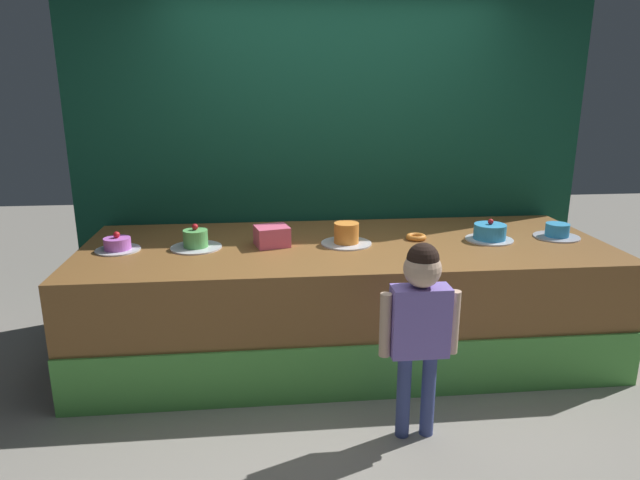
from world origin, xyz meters
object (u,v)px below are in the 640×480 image
Objects in this scene: child_figure at (420,315)px; donut at (416,237)px; cake_center at (346,235)px; cake_right at (490,233)px; cake_far_right at (557,232)px; pink_box at (272,236)px; cake_left at (196,241)px; cake_far_left at (118,245)px.

child_figure reaches higher than donut.
child_figure is 3.18× the size of cake_center.
cake_right is 1.03× the size of cake_far_right.
cake_right is at bearing -0.29° from cake_center.
cake_right is at bearing -0.68° from pink_box.
donut is at bearing 172.25° from cake_right.
pink_box is 0.50m from cake_left.
donut is at bearing 76.06° from child_figure.
cake_left reaches higher than cake_center.
child_figure is 1.12m from donut.
cake_center reaches higher than cake_far_right.
pink_box is 1.50m from cake_right.
cake_far_right is (1.50, 0.02, -0.02)m from cake_center.
cake_far_left is at bearing -179.26° from pink_box.
cake_left is at bearing -177.74° from donut.
child_figure reaches higher than cake_right.
pink_box is (-0.73, 1.03, 0.16)m from child_figure.
cake_far_right is at bearing 0.58° from cake_center.
cake_far_left is at bearing -178.19° from donut.
donut is 0.51m from cake_right.
child_figure is at bearing -140.94° from cake_far_right.
pink_box is at bearing -179.93° from cake_far_right.
cake_far_left is (-1.73, 1.01, 0.13)m from child_figure.
cake_center is 1.00m from cake_right.
cake_right is at bearing -7.75° from donut.
donut is 0.51m from cake_center.
donut is 0.49× the size of cake_far_left.
cake_left is at bearing 140.48° from child_figure.
cake_right is at bearing -177.68° from cake_far_right.
pink_box reaches higher than cake_far_right.
cake_far_right is at bearing 0.29° from cake_far_left.
donut is 0.42× the size of cake_left.
cake_right is at bearing 52.73° from child_figure.
cake_left is (-1.50, -0.06, 0.03)m from donut.
cake_right is (1.00, -0.01, -0.01)m from cake_center.
pink_box is 1.00m from donut.
cake_right is (2.00, -0.01, 0.00)m from cake_left.
child_figure is 3.24× the size of cake_left.
cake_far_right is at bearing 0.07° from pink_box.
cake_center is at bearing -1.47° from pink_box.
pink_box is 1.00m from cake_far_left.
child_figure is at bearing -54.46° from pink_box.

